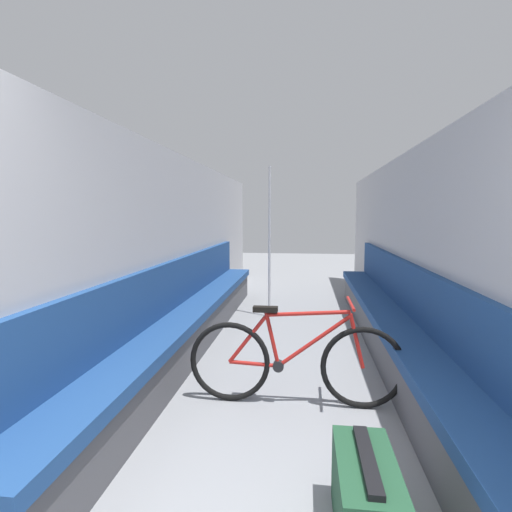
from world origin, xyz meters
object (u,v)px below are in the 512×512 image
at_px(bench_seat_row_left, 189,320).
at_px(bench_seat_row_right, 393,327).
at_px(luggage_bag, 366,501).
at_px(bicycle, 295,362).
at_px(grab_pole_near, 270,245).

bearing_deg(bench_seat_row_left, bench_seat_row_right, 0.00).
bearing_deg(bench_seat_row_right, luggage_bag, -104.21).
distance_m(bench_seat_row_left, bench_seat_row_right, 2.28).
height_order(bicycle, grab_pole_near, grab_pole_near).
relative_size(grab_pole_near, luggage_bag, 3.59).
bearing_deg(bicycle, bench_seat_row_left, 118.94).
xyz_separation_m(bench_seat_row_right, luggage_bag, (-0.65, -2.57, -0.13)).
distance_m(bicycle, luggage_bag, 1.40).
relative_size(bench_seat_row_right, luggage_bag, 9.89).
relative_size(bench_seat_row_left, grab_pole_near, 2.76).
bearing_deg(grab_pole_near, bicycle, -80.58).
bearing_deg(bench_seat_row_left, grab_pole_near, 63.27).
xyz_separation_m(bicycle, luggage_bag, (0.38, -1.34, -0.16)).
xyz_separation_m(bicycle, grab_pole_near, (-0.46, 2.79, 0.74)).
relative_size(bicycle, luggage_bag, 2.78).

